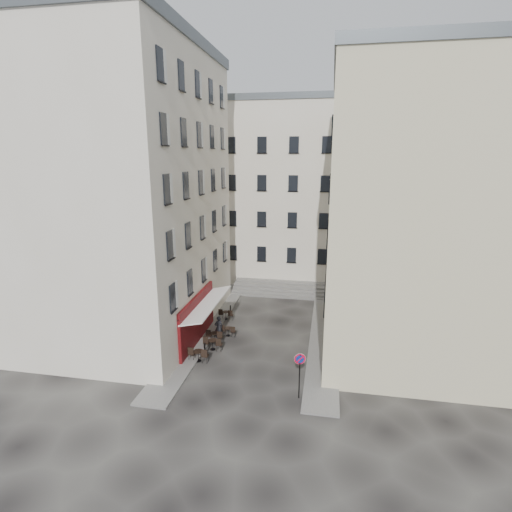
% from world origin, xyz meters
% --- Properties ---
extents(ground, '(90.00, 90.00, 0.00)m').
position_xyz_m(ground, '(0.00, 0.00, 0.00)').
color(ground, black).
rests_on(ground, ground).
extents(sidewalk_left, '(2.00, 22.00, 0.12)m').
position_xyz_m(sidewalk_left, '(-4.50, 4.00, 0.06)').
color(sidewalk_left, slate).
rests_on(sidewalk_left, ground).
extents(sidewalk_right, '(2.00, 18.00, 0.12)m').
position_xyz_m(sidewalk_right, '(4.50, 3.00, 0.06)').
color(sidewalk_right, slate).
rests_on(sidewalk_right, ground).
extents(building_left, '(12.20, 16.20, 20.60)m').
position_xyz_m(building_left, '(-10.50, 3.00, 10.31)').
color(building_left, beige).
rests_on(building_left, ground).
extents(building_right, '(12.20, 14.20, 18.60)m').
position_xyz_m(building_right, '(10.50, 3.50, 9.31)').
color(building_right, beige).
rests_on(building_right, ground).
extents(building_back, '(18.20, 10.20, 18.60)m').
position_xyz_m(building_back, '(-1.00, 19.00, 9.31)').
color(building_back, beige).
rests_on(building_back, ground).
extents(cafe_storefront, '(1.74, 7.30, 3.50)m').
position_xyz_m(cafe_storefront, '(-4.32, 1.00, 1.88)').
color(cafe_storefront, '#4E0B0C').
rests_on(cafe_storefront, ground).
extents(stone_steps, '(9.00, 3.15, 0.80)m').
position_xyz_m(stone_steps, '(0.00, 12.57, 0.40)').
color(stone_steps, slate).
rests_on(stone_steps, ground).
extents(bollard_near, '(0.12, 0.12, 0.98)m').
position_xyz_m(bollard_near, '(-3.25, -1.00, 0.53)').
color(bollard_near, black).
rests_on(bollard_near, ground).
extents(bollard_mid, '(0.12, 0.12, 0.98)m').
position_xyz_m(bollard_mid, '(-3.25, 2.50, 0.53)').
color(bollard_mid, black).
rests_on(bollard_mid, ground).
extents(bollard_far, '(0.12, 0.12, 0.98)m').
position_xyz_m(bollard_far, '(-3.25, 6.00, 0.53)').
color(bollard_far, black).
rests_on(bollard_far, ground).
extents(no_parking_sign, '(0.60, 0.18, 2.68)m').
position_xyz_m(no_parking_sign, '(3.30, -4.60, 1.90)').
color(no_parking_sign, black).
rests_on(no_parking_sign, ground).
extents(bistro_table_a, '(1.35, 0.63, 0.95)m').
position_xyz_m(bistro_table_a, '(-3.45, -1.74, 0.48)').
color(bistro_table_a, black).
rests_on(bistro_table_a, ground).
extents(bistro_table_b, '(1.33, 0.62, 0.93)m').
position_xyz_m(bistro_table_b, '(-2.98, -0.03, 0.48)').
color(bistro_table_b, black).
rests_on(bistro_table_b, ground).
extents(bistro_table_c, '(1.25, 0.58, 0.88)m').
position_xyz_m(bistro_table_c, '(-3.21, 1.19, 0.45)').
color(bistro_table_c, black).
rests_on(bistro_table_c, ground).
extents(bistro_table_d, '(1.15, 0.54, 0.81)m').
position_xyz_m(bistro_table_d, '(-2.50, 2.31, 0.41)').
color(bistro_table_d, black).
rests_on(bistro_table_d, ground).
extents(bistro_table_e, '(1.19, 0.56, 0.84)m').
position_xyz_m(bistro_table_e, '(-3.45, 5.29, 0.43)').
color(bistro_table_e, black).
rests_on(bistro_table_e, ground).
extents(pedestrian, '(0.75, 0.70, 1.72)m').
position_xyz_m(pedestrian, '(-3.08, 1.80, 0.86)').
color(pedestrian, '#222228').
rests_on(pedestrian, ground).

